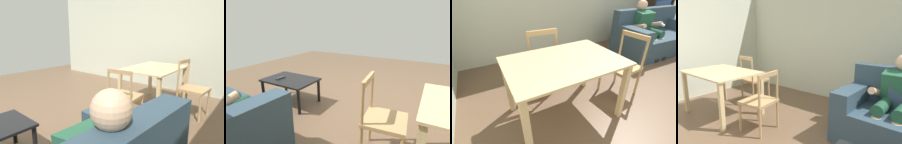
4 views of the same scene
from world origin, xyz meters
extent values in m
plane|color=brown|center=(0.00, 0.00, 0.00)|extent=(8.02, 8.02, 0.00)
cube|color=beige|center=(-3.00, 0.00, 1.29)|extent=(0.12, 6.02, 2.58)
cube|color=#2D4251|center=(0.28, 1.85, 0.55)|extent=(0.29, 0.92, 0.23)
sphere|color=#DBAD89|center=(0.81, 2.12, 1.02)|extent=(0.21, 0.21, 0.21)
cylinder|color=#DBAD89|center=(0.54, 1.91, 0.63)|extent=(0.11, 0.36, 0.19)
cylinder|color=black|center=(0.57, 0.32, 0.20)|extent=(0.05, 0.05, 0.40)
cylinder|color=black|center=(0.57, 0.84, 0.20)|extent=(0.05, 0.05, 0.40)
cube|color=#D1B27F|center=(-1.71, 1.07, 0.73)|extent=(1.23, 0.85, 0.02)
cube|color=#D1B27F|center=(-2.28, 0.69, 0.36)|extent=(0.06, 0.06, 0.72)
cube|color=#D1B27F|center=(-1.14, 0.69, 0.36)|extent=(0.06, 0.06, 0.72)
cube|color=#D1B27F|center=(-2.28, 1.44, 0.36)|extent=(0.06, 0.06, 0.72)
cube|color=#D1B27F|center=(-1.14, 1.44, 0.36)|extent=(0.06, 0.06, 0.72)
cube|color=tan|center=(-1.71, 1.79, 0.46)|extent=(0.45, 0.45, 0.04)
cylinder|color=tan|center=(-1.51, 1.97, 0.23)|extent=(0.04, 0.04, 0.46)
cylinder|color=tan|center=(-1.89, 2.00, 0.23)|extent=(0.04, 0.04, 0.46)
cylinder|color=tan|center=(-1.54, 1.59, 0.23)|extent=(0.04, 0.04, 0.46)
cylinder|color=tan|center=(-1.92, 1.62, 0.23)|extent=(0.04, 0.04, 0.46)
cylinder|color=tan|center=(-1.54, 1.59, 0.70)|extent=(0.03, 0.03, 0.48)
cylinder|color=tan|center=(-1.92, 1.62, 0.70)|extent=(0.03, 0.03, 0.48)
cube|color=tan|center=(-1.73, 1.60, 0.91)|extent=(0.38, 0.07, 0.06)
cube|color=tan|center=(-0.79, 1.07, 0.43)|extent=(0.46, 0.46, 0.04)
cylinder|color=tan|center=(-1.00, 1.24, 0.21)|extent=(0.04, 0.04, 0.43)
cylinder|color=tan|center=(-0.96, 0.86, 0.21)|extent=(0.04, 0.04, 0.43)
cylinder|color=tan|center=(-0.63, 1.28, 0.21)|extent=(0.04, 0.04, 0.43)
cylinder|color=tan|center=(-0.59, 0.90, 0.21)|extent=(0.04, 0.04, 0.43)
cylinder|color=tan|center=(-0.63, 1.28, 0.65)|extent=(0.03, 0.03, 0.44)
cylinder|color=tan|center=(-0.59, 0.90, 0.65)|extent=(0.03, 0.03, 0.44)
cube|color=tan|center=(-0.61, 1.09, 0.84)|extent=(0.07, 0.38, 0.06)
camera|label=1|loc=(1.46, 2.66, 1.39)|focal=30.20mm
camera|label=2|loc=(-1.15, 2.66, 1.40)|focal=28.10mm
camera|label=3|loc=(-2.45, -0.24, 1.48)|focal=25.26mm
camera|label=4|loc=(1.18, -0.66, 1.41)|focal=30.72mm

